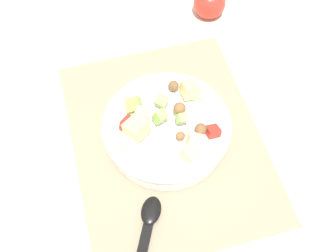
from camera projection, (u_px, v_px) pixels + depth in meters
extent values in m
plane|color=silver|center=(167.00, 140.00, 0.86)|extent=(2.40, 2.40, 0.00)
cube|color=gray|center=(167.00, 139.00, 0.86)|extent=(0.48, 0.37, 0.01)
cylinder|color=white|center=(168.00, 130.00, 0.84)|extent=(0.23, 0.23, 0.05)
torus|color=white|center=(168.00, 123.00, 0.81)|extent=(0.25, 0.25, 0.02)
cube|color=red|center=(129.00, 124.00, 0.79)|extent=(0.04, 0.04, 0.03)
sphere|color=brown|center=(180.00, 136.00, 0.77)|extent=(0.02, 0.03, 0.02)
sphere|color=brown|center=(201.00, 129.00, 0.79)|extent=(0.04, 0.03, 0.03)
cube|color=#E5D684|center=(137.00, 128.00, 0.78)|extent=(0.06, 0.05, 0.04)
cube|color=#E5D684|center=(190.00, 90.00, 0.83)|extent=(0.04, 0.04, 0.04)
cube|color=#A3CC6B|center=(182.00, 118.00, 0.78)|extent=(0.03, 0.02, 0.03)
cube|color=beige|center=(203.00, 95.00, 0.84)|extent=(0.03, 0.03, 0.03)
cube|color=beige|center=(126.00, 144.00, 0.78)|extent=(0.05, 0.05, 0.05)
cube|color=#E5D684|center=(191.00, 153.00, 0.77)|extent=(0.04, 0.04, 0.04)
cube|color=beige|center=(141.00, 115.00, 0.79)|extent=(0.04, 0.04, 0.04)
cube|color=beige|center=(195.00, 141.00, 0.77)|extent=(0.04, 0.04, 0.04)
cube|color=#93C160|center=(160.00, 117.00, 0.78)|extent=(0.03, 0.03, 0.03)
sphere|color=brown|center=(174.00, 86.00, 0.84)|extent=(0.03, 0.03, 0.03)
cube|color=red|center=(213.00, 131.00, 0.80)|extent=(0.03, 0.03, 0.03)
sphere|color=brown|center=(180.00, 108.00, 0.80)|extent=(0.04, 0.04, 0.03)
cube|color=#8CB74C|center=(163.00, 100.00, 0.81)|extent=(0.04, 0.03, 0.03)
cube|color=#8CB74C|center=(134.00, 106.00, 0.82)|extent=(0.04, 0.04, 0.04)
ellipsoid|color=black|center=(151.00, 211.00, 0.77)|extent=(0.07, 0.06, 0.01)
sphere|color=red|center=(210.00, 3.00, 1.02)|extent=(0.08, 0.08, 0.08)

